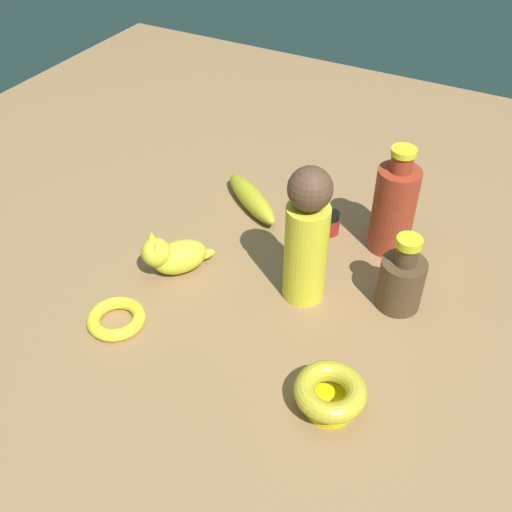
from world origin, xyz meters
name	(u,v)px	position (x,y,z in m)	size (l,w,h in m)	color
ground	(256,289)	(0.00, 0.00, 0.00)	(2.00, 2.00, 0.00)	#936D47
cat_figurine	(173,255)	(-0.15, -0.03, 0.04)	(0.11, 0.12, 0.09)	yellow
nail_polish_jar	(331,223)	(0.05, 0.21, 0.02)	(0.04, 0.04, 0.05)	maroon
person_figure_adult	(307,237)	(0.08, 0.03, 0.13)	(0.10, 0.10, 0.26)	yellow
bowl	(330,393)	(0.21, -0.17, 0.03)	(0.11, 0.11, 0.05)	yellow
bangle	(116,319)	(-0.17, -0.18, 0.01)	(0.10, 0.10, 0.02)	yellow
bottle_short	(401,280)	(0.23, 0.08, 0.06)	(0.08, 0.08, 0.14)	#4F3923
banana	(252,198)	(-0.13, 0.22, 0.02)	(0.19, 0.05, 0.05)	gold
bottle_tall	(394,207)	(0.17, 0.23, 0.09)	(0.08, 0.08, 0.21)	#99331E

